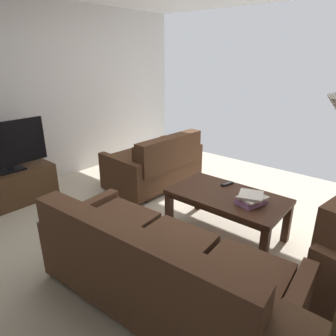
{
  "coord_description": "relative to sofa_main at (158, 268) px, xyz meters",
  "views": [
    {
      "loc": [
        -1.7,
        2.28,
        1.83
      ],
      "look_at": [
        0.2,
        0.0,
        0.69
      ],
      "focal_mm": 32.13,
      "sensor_mm": 36.0,
      "label": 1
    }
  ],
  "objects": [
    {
      "name": "wall_right",
      "position": [
        2.96,
        -0.95,
        0.92
      ],
      "size": [
        0.12,
        5.07,
        2.53
      ],
      "primitive_type": "cube",
      "color": "silver",
      "rests_on": "ground"
    },
    {
      "name": "flat_tv",
      "position": [
        2.54,
        -0.09,
        0.43
      ],
      "size": [
        0.21,
        0.97,
        0.62
      ],
      "color": "black",
      "rests_on": "tv_stand"
    },
    {
      "name": "tv_remote",
      "position": [
        0.22,
        -1.41,
        0.14
      ],
      "size": [
        0.08,
        0.17,
        0.02
      ],
      "color": "black",
      "rests_on": "coffee_table"
    },
    {
      "name": "loveseat_near",
      "position": [
        1.51,
        -1.66,
        0.0
      ],
      "size": [
        0.89,
        1.35,
        0.8
      ],
      "color": "black",
      "rests_on": "ground"
    },
    {
      "name": "tv_stand",
      "position": [
        2.54,
        -0.09,
        -0.12
      ],
      "size": [
        0.41,
        1.01,
        0.45
      ],
      "color": "#4C331E",
      "rests_on": "ground"
    },
    {
      "name": "sofa_main",
      "position": [
        0.0,
        0.0,
        0.0
      ],
      "size": [
        2.0,
        0.96,
        0.81
      ],
      "color": "black",
      "rests_on": "ground"
    },
    {
      "name": "ground_plane",
      "position": [
        0.49,
        -0.95,
        -0.35
      ],
      "size": [
        4.93,
        5.07,
        0.01
      ],
      "primitive_type": "cube",
      "color": "beige"
    },
    {
      "name": "coffee_table",
      "position": [
        0.1,
        -1.19,
        0.06
      ],
      "size": [
        1.17,
        0.66,
        0.47
      ],
      "color": "#3D2316",
      "rests_on": "ground"
    },
    {
      "name": "book_stack",
      "position": [
        -0.17,
        -1.16,
        0.18
      ],
      "size": [
        0.28,
        0.32,
        0.1
      ],
      "color": "#996699",
      "rests_on": "coffee_table"
    }
  ]
}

